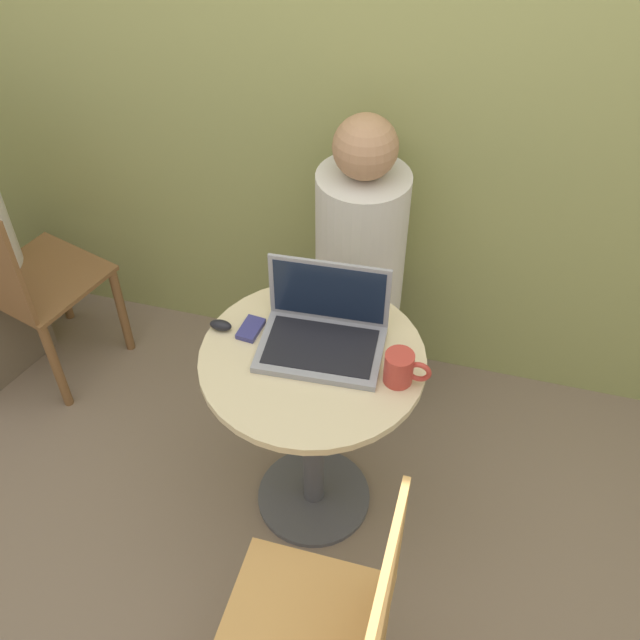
{
  "coord_description": "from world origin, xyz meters",
  "views": [
    {
      "loc": [
        0.4,
        -1.39,
        2.3
      ],
      "look_at": [
        0.01,
        0.05,
        0.83
      ],
      "focal_mm": 42.0,
      "sensor_mm": 36.0,
      "label": 1
    }
  ],
  "objects_px": {
    "chair_empty": "(330,631)",
    "person_seated": "(360,280)",
    "cell_phone": "(251,329)",
    "laptop": "(323,330)"
  },
  "relations": [
    {
      "from": "laptop",
      "to": "cell_phone",
      "type": "distance_m",
      "value": 0.22
    },
    {
      "from": "cell_phone",
      "to": "person_seated",
      "type": "relative_size",
      "value": 0.08
    },
    {
      "from": "chair_empty",
      "to": "person_seated",
      "type": "height_order",
      "value": "person_seated"
    },
    {
      "from": "chair_empty",
      "to": "person_seated",
      "type": "distance_m",
      "value": 1.27
    },
    {
      "from": "laptop",
      "to": "cell_phone",
      "type": "relative_size",
      "value": 3.64
    },
    {
      "from": "laptop",
      "to": "chair_empty",
      "type": "distance_m",
      "value": 0.79
    },
    {
      "from": "laptop",
      "to": "person_seated",
      "type": "xyz_separation_m",
      "value": [
        -0.01,
        0.55,
        -0.28
      ]
    },
    {
      "from": "laptop",
      "to": "chair_empty",
      "type": "relative_size",
      "value": 0.4
    },
    {
      "from": "cell_phone",
      "to": "chair_empty",
      "type": "height_order",
      "value": "chair_empty"
    },
    {
      "from": "laptop",
      "to": "chair_empty",
      "type": "bearing_deg",
      "value": -73.71
    }
  ]
}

